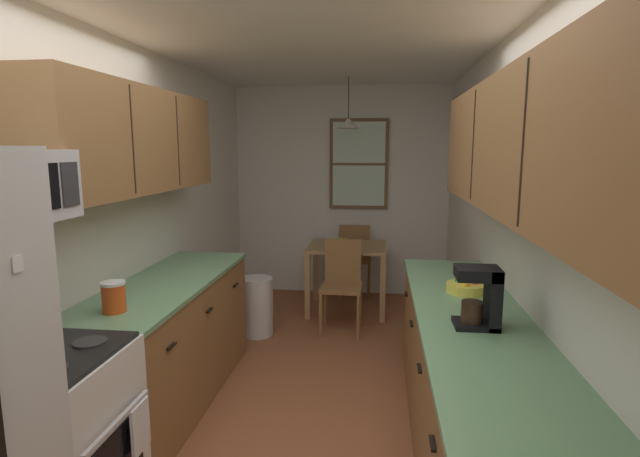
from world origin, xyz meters
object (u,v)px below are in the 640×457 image
at_px(dining_chair_near, 342,281).
at_px(coffee_maker, 483,296).
at_px(trash_bin, 257,306).
at_px(table_serving_bowl, 340,242).
at_px(dining_chair_far, 355,256).
at_px(fruit_bowl, 466,287).
at_px(dining_table, 347,257).
at_px(storage_canister, 114,297).
at_px(stove_range, 49,448).

relative_size(dining_chair_near, coffee_maker, 2.87).
distance_m(trash_bin, table_serving_bowl, 1.25).
xyz_separation_m(dining_chair_far, coffee_maker, (0.82, -3.39, 0.56)).
bearing_deg(dining_chair_far, fruit_bowl, -73.00).
bearing_deg(dining_chair_far, dining_table, -95.46).
distance_m(trash_bin, storage_canister, 2.14).
xyz_separation_m(dining_table, storage_canister, (-1.13, -2.83, 0.37)).
bearing_deg(dining_chair_near, table_serving_bowl, 96.35).
height_order(dining_chair_far, table_serving_bowl, dining_chair_far).
distance_m(storage_canister, fruit_bowl, 2.12).
distance_m(dining_chair_near, fruit_bowl, 1.92).
height_order(coffee_maker, fruit_bowl, coffee_maker).
bearing_deg(trash_bin, coffee_maker, -49.42).
bearing_deg(fruit_bowl, dining_chair_far, 107.00).
bearing_deg(trash_bin, storage_canister, -98.54).
xyz_separation_m(dining_chair_far, table_serving_bowl, (-0.14, -0.53, 0.28)).
distance_m(dining_table, fruit_bowl, 2.41).
bearing_deg(storage_canister, trash_bin, 81.46).
height_order(trash_bin, fruit_bowl, fruit_bowl).
bearing_deg(dining_chair_far, dining_chair_near, -93.39).
relative_size(storage_canister, coffee_maker, 0.56).
bearing_deg(coffee_maker, fruit_bowl, 87.59).
distance_m(stove_range, trash_bin, 2.65).
bearing_deg(coffee_maker, table_serving_bowl, 108.53).
xyz_separation_m(coffee_maker, fruit_bowl, (0.03, 0.62, -0.13)).
height_order(stove_range, dining_chair_near, stove_range).
height_order(fruit_bowl, table_serving_bowl, fruit_bowl).
relative_size(dining_chair_far, storage_canister, 5.15).
xyz_separation_m(dining_chair_near, trash_bin, (-0.81, -0.26, -0.22)).
bearing_deg(trash_bin, stove_range, -96.40).
xyz_separation_m(dining_table, table_serving_bowl, (-0.08, 0.05, 0.16)).
relative_size(dining_chair_near, fruit_bowl, 3.65).
bearing_deg(table_serving_bowl, dining_chair_far, 75.43).
height_order(dining_chair_near, dining_chair_far, same).
bearing_deg(storage_canister, table_serving_bowl, 70.07).
xyz_separation_m(dining_table, coffee_maker, (0.88, -2.82, 0.45)).
distance_m(storage_canister, table_serving_bowl, 3.07).
bearing_deg(storage_canister, fruit_bowl, 17.12).
relative_size(dining_table, storage_canister, 4.85).
bearing_deg(dining_table, trash_bin, -134.77).
distance_m(dining_chair_near, storage_canister, 2.56).
relative_size(dining_table, fruit_bowl, 3.44).
distance_m(dining_chair_far, table_serving_bowl, 0.61).
bearing_deg(dining_table, dining_chair_near, -91.32).
relative_size(coffee_maker, table_serving_bowl, 1.73).
distance_m(trash_bin, fruit_bowl, 2.30).
relative_size(trash_bin, storage_canister, 3.26).
xyz_separation_m(storage_canister, coffee_maker, (2.00, 0.01, 0.08)).
bearing_deg(coffee_maker, trash_bin, 130.58).
distance_m(stove_range, dining_chair_far, 4.20).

